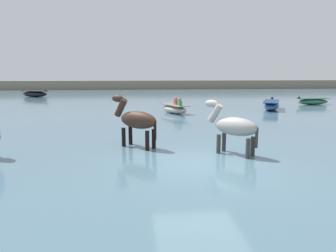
{
  "coord_description": "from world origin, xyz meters",
  "views": [
    {
      "loc": [
        -1.73,
        -8.17,
        2.79
      ],
      "look_at": [
        -0.54,
        3.1,
        0.85
      ],
      "focal_mm": 32.75,
      "sensor_mm": 36.0,
      "label": 1
    }
  ],
  "objects_px": {
    "horse_lead_grey": "(234,128)",
    "boat_distant_west": "(174,109)",
    "boat_far_offshore": "(313,101)",
    "boat_far_inshore": "(35,94)",
    "boat_near_starboard": "(271,105)",
    "horse_trailing_dark_bay": "(136,121)"
  },
  "relations": [
    {
      "from": "horse_lead_grey",
      "to": "boat_near_starboard",
      "type": "relative_size",
      "value": 0.58
    },
    {
      "from": "boat_far_inshore",
      "to": "boat_near_starboard",
      "type": "bearing_deg",
      "value": -34.84
    },
    {
      "from": "boat_near_starboard",
      "to": "boat_far_offshore",
      "type": "height_order",
      "value": "boat_near_starboard"
    },
    {
      "from": "boat_far_inshore",
      "to": "boat_far_offshore",
      "type": "distance_m",
      "value": 27.12
    },
    {
      "from": "boat_distant_west",
      "to": "boat_far_inshore",
      "type": "xyz_separation_m",
      "value": [
        -13.1,
        15.15,
        0.04
      ]
    },
    {
      "from": "horse_lead_grey",
      "to": "boat_distant_west",
      "type": "height_order",
      "value": "horse_lead_grey"
    },
    {
      "from": "boat_distant_west",
      "to": "boat_far_inshore",
      "type": "relative_size",
      "value": 0.83
    },
    {
      "from": "boat_far_offshore",
      "to": "boat_far_inshore",
      "type": "bearing_deg",
      "value": 156.09
    },
    {
      "from": "boat_distant_west",
      "to": "boat_far_offshore",
      "type": "height_order",
      "value": "boat_distant_west"
    },
    {
      "from": "boat_far_offshore",
      "to": "boat_distant_west",
      "type": "bearing_deg",
      "value": -160.44
    },
    {
      "from": "horse_trailing_dark_bay",
      "to": "boat_near_starboard",
      "type": "relative_size",
      "value": 0.61
    },
    {
      "from": "boat_far_offshore",
      "to": "boat_near_starboard",
      "type": "bearing_deg",
      "value": -148.68
    },
    {
      "from": "horse_lead_grey",
      "to": "boat_far_offshore",
      "type": "relative_size",
      "value": 0.78
    },
    {
      "from": "boat_near_starboard",
      "to": "boat_far_offshore",
      "type": "xyz_separation_m",
      "value": [
        4.8,
        2.92,
        -0.04
      ]
    },
    {
      "from": "horse_lead_grey",
      "to": "boat_distant_west",
      "type": "bearing_deg",
      "value": 92.99
    },
    {
      "from": "horse_lead_grey",
      "to": "boat_far_offshore",
      "type": "bearing_deg",
      "value": 51.88
    },
    {
      "from": "boat_distant_west",
      "to": "boat_far_inshore",
      "type": "height_order",
      "value": "boat_distant_west"
    },
    {
      "from": "boat_near_starboard",
      "to": "boat_far_offshore",
      "type": "distance_m",
      "value": 5.62
    },
    {
      "from": "horse_lead_grey",
      "to": "boat_near_starboard",
      "type": "bearing_deg",
      "value": 60.63
    },
    {
      "from": "horse_trailing_dark_bay",
      "to": "horse_lead_grey",
      "type": "bearing_deg",
      "value": -23.44
    },
    {
      "from": "boat_far_inshore",
      "to": "boat_far_offshore",
      "type": "relative_size",
      "value": 1.26
    },
    {
      "from": "horse_lead_grey",
      "to": "boat_distant_west",
      "type": "xyz_separation_m",
      "value": [
        -0.53,
        10.08,
        -0.54
      ]
    }
  ]
}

